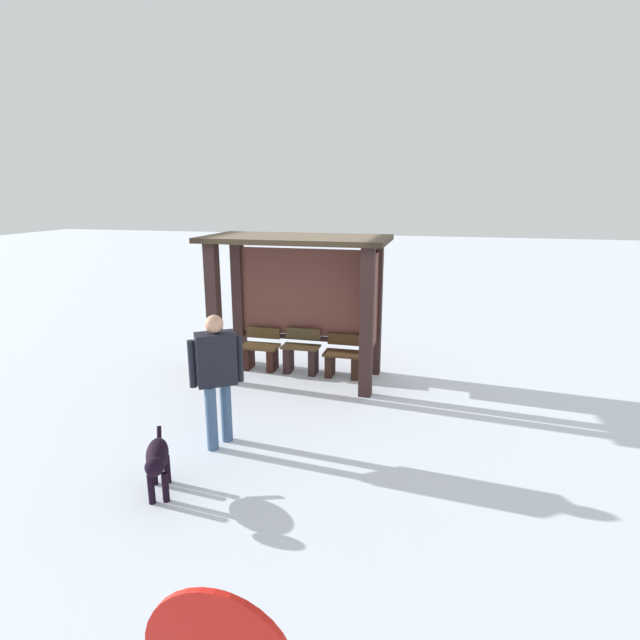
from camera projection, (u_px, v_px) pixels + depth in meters
name	position (u px, v px, depth m)	size (l,w,h in m)	color
ground_plane	(298.00, 377.00, 8.69)	(60.00, 60.00, 0.00)	white
bus_shelter	(304.00, 282.00, 8.41)	(3.00, 1.50, 2.42)	#33201E
bench_left_inside	(261.00, 353.00, 9.02)	(0.66, 0.39, 0.74)	#4E381D
bench_center_inside	(301.00, 355.00, 8.83)	(0.66, 0.36, 0.78)	#44341F
bench_right_inside	(343.00, 360.00, 8.66)	(0.66, 0.40, 0.72)	#472E19
person_walking	(217.00, 370.00, 6.12)	(0.60, 0.48, 1.70)	black
dog	(157.00, 459.00, 5.20)	(0.49, 0.80, 0.60)	black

